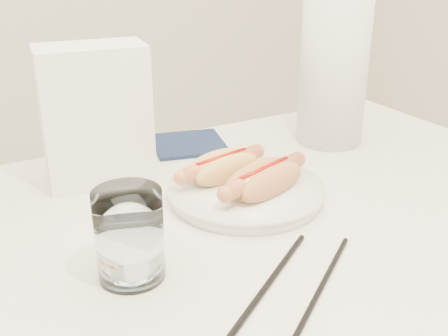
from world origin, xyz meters
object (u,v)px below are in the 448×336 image
hotdog_left (222,167)px  water_glass (129,235)px  table (237,265)px  plate (246,193)px  napkin_box (96,115)px  paper_towel_roll (334,70)px  hotdog_right (264,180)px

hotdog_left → water_glass: (-0.21, -0.16, 0.02)m
table → water_glass: size_ratio=10.76×
plate → napkin_box: napkin_box is taller
water_glass → paper_towel_roll: bearing=26.6°
plate → water_glass: 0.26m
table → paper_towel_roll: size_ratio=4.22×
hotdog_right → water_glass: water_glass is taller
hotdog_left → table: bearing=-121.0°
plate → water_glass: (-0.23, -0.11, 0.05)m
table → plate: plate is taller
table → napkin_box: 0.33m
napkin_box → table: bearing=-58.5°
water_glass → table: bearing=12.1°
hotdog_right → paper_towel_roll: paper_towel_roll is taller
table → hotdog_right: bearing=32.1°
hotdog_left → napkin_box: (-0.15, 0.14, 0.07)m
table → hotdog_left: 0.16m
paper_towel_roll → hotdog_left: bearing=-161.9°
hotdog_left → napkin_box: bearing=126.1°
table → paper_towel_roll: paper_towel_roll is taller
table → hotdog_right: 0.13m
hotdog_right → water_glass: 0.25m
hotdog_left → napkin_box: napkin_box is taller
hotdog_right → napkin_box: size_ratio=0.76×
table → paper_towel_roll: bearing=32.8°
hotdog_right → plate: bearing=96.2°
hotdog_left → paper_towel_roll: 0.33m
napkin_box → hotdog_left: bearing=-34.1°
plate → hotdog_right: bearing=-65.5°
hotdog_right → napkin_box: bearing=112.9°
table → hotdog_left: bearing=71.4°
hotdog_left → hotdog_right: size_ratio=0.95×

